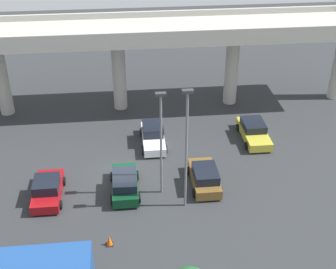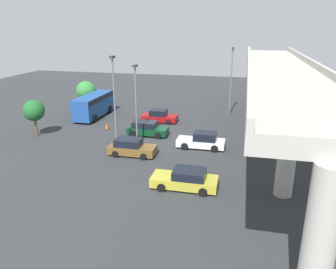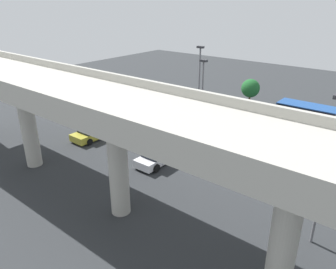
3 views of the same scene
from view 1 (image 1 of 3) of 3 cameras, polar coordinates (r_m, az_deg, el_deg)
The scene contains 10 objects.
ground_plane at distance 35.17m, azimuth -5.39°, elevation -5.45°, with size 90.47×90.47×0.00m, color #2D3033.
highway_overpass at distance 42.41m, azimuth -6.23°, elevation 11.34°, with size 43.47×6.07×8.33m.
parked_car_0 at distance 33.98m, azimuth -14.49°, elevation -6.47°, with size 2.14×4.36×1.55m.
parked_car_1 at distance 33.50m, azimuth -5.28°, elevation -5.97°, with size 2.06×4.37×1.55m.
parked_car_2 at distance 38.83m, azimuth -1.84°, elevation -0.15°, with size 2.03×4.63×1.62m.
parked_car_3 at distance 34.13m, azimuth 4.48°, elevation -5.17°, with size 2.10×4.33×1.56m.
parked_car_4 at distance 40.21m, azimuth 10.40°, elevation 0.39°, with size 2.19×4.86×1.47m.
lamp_post_near_aisle at distance 29.69m, azimuth 2.27°, elevation -0.99°, with size 0.70×0.35×8.80m.
lamp_post_by_overpass at distance 31.18m, azimuth -0.86°, elevation -0.29°, with size 0.70×0.35×7.89m.
traffic_cone at distance 29.82m, azimuth -7.16°, elevation -12.73°, with size 0.44×0.44×0.70m.
Camera 1 is at (0.32, -28.33, 20.84)m, focal length 50.00 mm.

